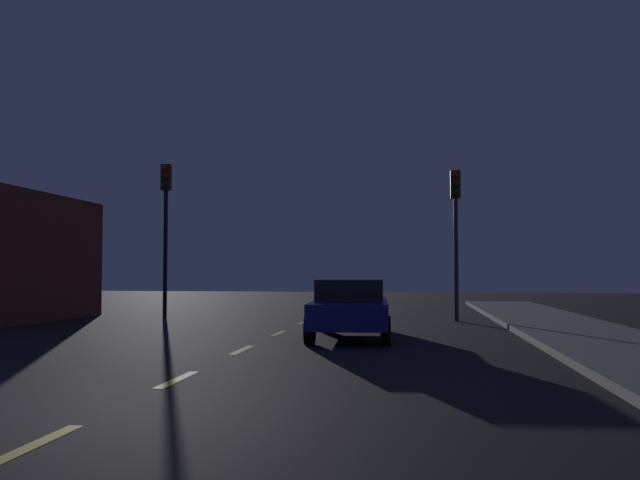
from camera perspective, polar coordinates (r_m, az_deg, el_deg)
The scene contains 10 objects.
ground_plane at distance 14.51m, azimuth -5.97°, elevation -8.94°, with size 80.00×80.00×0.00m, color black.
sidewalk_curb_right at distance 14.67m, azimuth 24.15°, elevation -8.35°, with size 3.00×40.00×0.15m, color gray.
lane_stripe_nearest at distance 6.93m, azimuth -22.99°, elevation -15.61°, with size 0.16×1.60×0.01m, color #EACC4C.
lane_stripe_second at distance 10.33m, azimuth -11.92°, elevation -11.42°, with size 0.16×1.60×0.01m, color #EACC4C.
lane_stripe_third at distance 13.93m, azimuth -6.57°, elevation -9.18°, with size 0.16×1.60×0.01m, color #EACC4C.
lane_stripe_fourth at distance 17.62m, azimuth -3.47°, elevation -7.83°, with size 0.16×1.60×0.01m, color #EACC4C.
lane_stripe_fifth at distance 21.35m, azimuth -1.46°, elevation -6.94°, with size 0.16×1.60×0.01m, color #EACC4C.
traffic_signal_left at distance 23.74m, azimuth -12.87°, elevation 2.41°, with size 0.32×0.38×5.27m.
traffic_signal_right at distance 22.24m, azimuth 11.36°, elevation 2.06°, with size 0.32×0.38×4.86m.
car_stopped_ahead at distance 16.36m, azimuth 2.60°, elevation -5.70°, with size 2.05×4.65×1.40m.
Camera 1 is at (3.43, -7.01, 1.57)m, focal length 38.00 mm.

